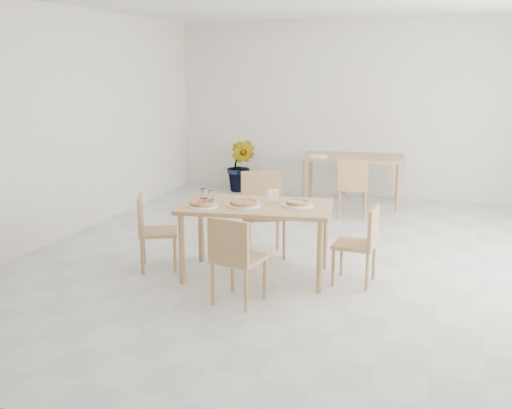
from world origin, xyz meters
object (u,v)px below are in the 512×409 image
(plate_empty, at_px, (318,156))
(chair_north, at_px, (263,207))
(main_table, at_px, (256,213))
(plate_pepperoni, at_px, (202,206))
(chair_east, at_px, (362,240))
(potted_plant, at_px, (241,165))
(tumbler_b, at_px, (210,195))
(napkin_holder, at_px, (273,196))
(pizza_mushroom, at_px, (297,203))
(chair_back_s, at_px, (353,184))
(chair_back_n, at_px, (355,166))
(pizza_margherita, at_px, (244,203))
(tumbler_a, at_px, (204,193))
(chair_south, at_px, (235,255))
(plate_margherita, at_px, (244,205))
(second_table, at_px, (353,161))
(plate_mushroom, at_px, (297,205))
(chair_west, at_px, (151,227))
(pizza_pepperoni, at_px, (202,203))

(plate_empty, bearing_deg, chair_north, -91.35)
(main_table, distance_m, plate_pepperoni, 0.54)
(chair_east, bearing_deg, main_table, -80.41)
(plate_pepperoni, bearing_deg, main_table, 27.56)
(main_table, relative_size, potted_plant, 1.79)
(tumbler_b, height_order, napkin_holder, napkin_holder)
(chair_east, xyz_separation_m, pizza_mushroom, (-0.65, -0.03, 0.33))
(chair_east, distance_m, chair_back_s, 2.60)
(potted_plant, bearing_deg, napkin_holder, -65.36)
(chair_back_n, bearing_deg, plate_pepperoni, -115.75)
(chair_east, bearing_deg, potted_plant, -141.54)
(chair_north, xyz_separation_m, chair_back_s, (0.70, 1.90, -0.06))
(pizza_margherita, distance_m, tumbler_a, 0.55)
(potted_plant, bearing_deg, main_table, -67.87)
(chair_north, bearing_deg, pizza_mushroom, -76.51)
(chair_east, height_order, plate_empty, chair_east)
(chair_south, xyz_separation_m, pizza_mushroom, (0.34, 0.85, 0.31))
(potted_plant, bearing_deg, pizza_margherita, -69.55)
(plate_margherita, xyz_separation_m, chair_back_n, (0.37, 4.41, -0.30))
(chair_east, height_order, chair_back_s, chair_back_s)
(plate_empty, xyz_separation_m, potted_plant, (-1.45, 0.58, -0.31))
(pizza_margherita, xyz_separation_m, second_table, (0.47, 3.59, -0.11))
(plate_pepperoni, height_order, tumbler_b, tumbler_b)
(tumbler_a, distance_m, chair_back_n, 4.32)
(pizza_margherita, height_order, napkin_holder, napkin_holder)
(chair_east, relative_size, tumbler_b, 8.28)
(plate_pepperoni, height_order, pizza_margherita, pizza_margherita)
(main_table, height_order, chair_back_s, chair_back_s)
(plate_mushroom, height_order, second_table, plate_mushroom)
(plate_mushroom, height_order, chair_back_s, chair_back_s)
(plate_pepperoni, distance_m, second_table, 3.84)
(chair_back_n, height_order, potted_plant, potted_plant)
(chair_north, distance_m, chair_back_n, 3.59)
(tumbler_a, relative_size, napkin_holder, 0.74)
(chair_north, height_order, second_table, chair_north)
(main_table, relative_size, chair_back_s, 1.91)
(chair_south, bearing_deg, chair_west, -18.08)
(chair_south, relative_size, tumbler_a, 8.24)
(pizza_mushroom, bearing_deg, main_table, -168.65)
(main_table, relative_size, chair_south, 1.95)
(plate_empty, bearing_deg, plate_margherita, -89.68)
(plate_pepperoni, bearing_deg, second_table, 77.22)
(potted_plant, bearing_deg, pizza_pepperoni, -75.10)
(tumbler_a, bearing_deg, chair_east, 0.18)
(plate_margherita, height_order, tumbler_a, tumbler_a)
(chair_south, xyz_separation_m, plate_margherita, (-0.16, 0.68, 0.29))
(plate_margherita, height_order, plate_pepperoni, same)
(pizza_mushroom, relative_size, potted_plant, 0.28)
(plate_mushroom, relative_size, second_table, 0.20)
(chair_south, height_order, pizza_margherita, chair_south)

